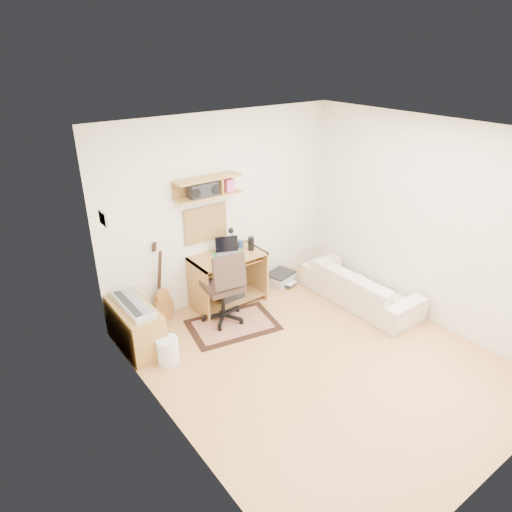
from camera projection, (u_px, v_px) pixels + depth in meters
floor at (320, 361)px, 5.30m from camera, size 3.60×4.00×0.01m
ceiling at (337, 134)px, 4.19m from camera, size 3.60×4.00×0.01m
back_wall at (223, 209)px, 6.20m from camera, size 3.60×0.01×2.60m
left_wall at (171, 318)px, 3.77m from camera, size 0.01×4.00×2.60m
right_wall at (430, 224)px, 5.72m from camera, size 0.01×4.00×2.60m
wall_shelf at (208, 187)px, 5.77m from camera, size 0.90×0.25×0.26m
cork_board at (206, 223)px, 6.08m from camera, size 0.64×0.03×0.49m
wall_photo at (103, 219)px, 4.69m from camera, size 0.02×0.20×0.15m
desk at (228, 280)px, 6.32m from camera, size 1.00×0.55×0.75m
laptop at (228, 248)px, 6.10m from camera, size 0.40×0.40×0.24m
speaker at (251, 244)px, 6.28m from camera, size 0.09×0.09×0.19m
desk_lamp at (232, 238)px, 6.29m from camera, size 0.11×0.11×0.34m
pencil_cup at (241, 244)px, 6.37m from camera, size 0.08×0.08×0.11m
boombox at (203, 190)px, 5.73m from camera, size 0.38×0.17×0.20m
rug at (233, 325)px, 5.96m from camera, size 1.25×0.95×0.02m
task_chair at (222, 286)px, 5.86m from camera, size 0.60×0.60×1.05m
cabinet at (136, 326)px, 5.46m from camera, size 0.40×0.90×0.55m
music_keyboard at (133, 304)px, 5.33m from camera, size 0.25×0.79×0.07m
guitar at (162, 284)px, 5.84m from camera, size 0.33×0.26×1.11m
waste_basket at (168, 350)px, 5.24m from camera, size 0.28×0.28×0.31m
printer at (281, 277)px, 6.99m from camera, size 0.49×0.43×0.16m
sofa at (361, 281)px, 6.36m from camera, size 0.51×1.75×0.68m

